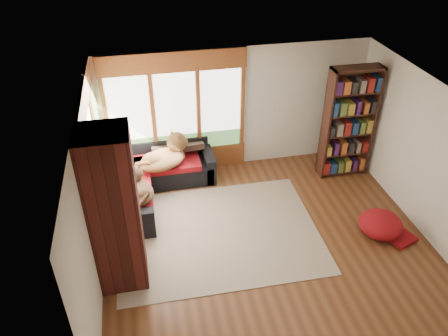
{
  "coord_description": "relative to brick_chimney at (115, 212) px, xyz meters",
  "views": [
    {
      "loc": [
        -1.85,
        -5.35,
        5.26
      ],
      "look_at": [
        -0.55,
        0.95,
        0.95
      ],
      "focal_mm": 35.0,
      "sensor_mm": 36.0,
      "label": 1
    }
  ],
  "objects": [
    {
      "name": "dog_tan",
      "position": [
        0.9,
        2.26,
        -0.48
      ],
      "size": [
        1.14,
        0.98,
        0.56
      ],
      "rotation": [
        0.0,
        0.0,
        0.46
      ],
      "color": "brown",
      "rests_on": "sectional_sofa"
    },
    {
      "name": "windows_back",
      "position": [
        1.2,
        2.82,
        0.05
      ],
      "size": [
        2.82,
        0.1,
        1.9
      ],
      "color": "brown",
      "rests_on": "wall_back"
    },
    {
      "name": "sectional_sofa",
      "position": [
        0.45,
        2.05,
        -1.0
      ],
      "size": [
        2.2,
        2.2,
        0.8
      ],
      "rotation": [
        0.0,
        0.0,
        0.04
      ],
      "color": "black",
      "rests_on": "ground"
    },
    {
      "name": "bookshelf",
      "position": [
        4.54,
        2.04,
        -0.13
      ],
      "size": [
        1.0,
        0.33,
        2.33
      ],
      "color": "#391B13",
      "rests_on": "ground"
    },
    {
      "name": "ceiling",
      "position": [
        2.4,
        0.35,
        1.3
      ],
      "size": [
        5.5,
        5.5,
        0.0
      ],
      "primitive_type": "plane",
      "color": "white"
    },
    {
      "name": "pouf",
      "position": [
        4.4,
        0.11,
        -1.08
      ],
      "size": [
        0.93,
        0.93,
        0.41
      ],
      "primitive_type": "ellipsoid",
      "rotation": [
        0.0,
        0.0,
        -0.28
      ],
      "color": "maroon",
      "rests_on": "area_rug"
    },
    {
      "name": "wall_left",
      "position": [
        -0.35,
        0.35,
        0.0
      ],
      "size": [
        0.04,
        5.0,
        2.6
      ],
      "primitive_type": "cube",
      "color": "silver",
      "rests_on": "ground"
    },
    {
      "name": "brick_chimney",
      "position": [
        0.0,
        0.0,
        0.0
      ],
      "size": [
        0.7,
        0.7,
        2.6
      ],
      "primitive_type": "cube",
      "color": "#471914",
      "rests_on": "ground"
    },
    {
      "name": "throw_pillows",
      "position": [
        0.53,
        2.1,
        -0.53
      ],
      "size": [
        1.98,
        1.68,
        0.45
      ],
      "color": "#32241C",
      "rests_on": "sectional_sofa"
    },
    {
      "name": "windows_left",
      "position": [
        -0.32,
        1.55,
        0.05
      ],
      "size": [
        0.1,
        2.62,
        1.9
      ],
      "color": "brown",
      "rests_on": "wall_left"
    },
    {
      "name": "wall_back",
      "position": [
        2.4,
        2.85,
        0.0
      ],
      "size": [
        5.5,
        0.04,
        2.6
      ],
      "primitive_type": "cube",
      "color": "silver",
      "rests_on": "ground"
    },
    {
      "name": "area_rug",
      "position": [
        1.62,
        0.68,
        -1.29
      ],
      "size": [
        3.53,
        2.72,
        0.01
      ],
      "primitive_type": "cube",
      "rotation": [
        0.0,
        0.0,
        -0.01
      ],
      "color": "beige",
      "rests_on": "ground"
    },
    {
      "name": "dog_brindle",
      "position": [
        0.33,
        1.38,
        -0.55
      ],
      "size": [
        0.62,
        0.86,
        0.43
      ],
      "rotation": [
        0.0,
        0.0,
        1.77
      ],
      "color": "black",
      "rests_on": "sectional_sofa"
    },
    {
      "name": "wall_right",
      "position": [
        5.15,
        0.35,
        0.0
      ],
      "size": [
        0.04,
        5.0,
        2.6
      ],
      "primitive_type": "cube",
      "color": "silver",
      "rests_on": "ground"
    },
    {
      "name": "floor",
      "position": [
        2.4,
        0.35,
        -1.3
      ],
      "size": [
        5.5,
        5.5,
        0.0
      ],
      "primitive_type": "plane",
      "color": "#512C16",
      "rests_on": "ground"
    },
    {
      "name": "roller_blind",
      "position": [
        -0.29,
        2.38,
        0.45
      ],
      "size": [
        0.03,
        0.72,
        0.9
      ],
      "primitive_type": "cube",
      "color": "#6B9759",
      "rests_on": "wall_left"
    },
    {
      "name": "wall_front",
      "position": [
        2.4,
        -2.15,
        0.0
      ],
      "size": [
        5.5,
        0.04,
        2.6
      ],
      "primitive_type": "cube",
      "color": "silver",
      "rests_on": "ground"
    }
  ]
}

